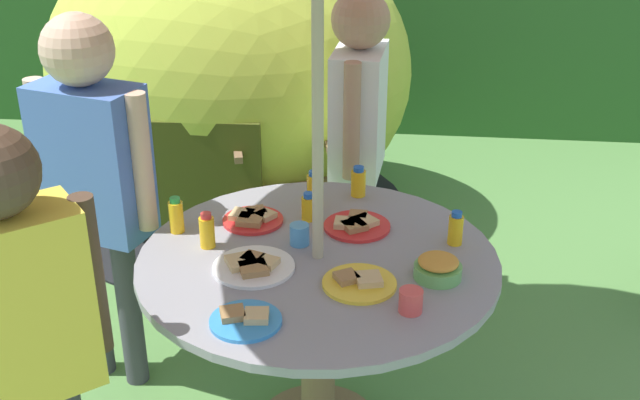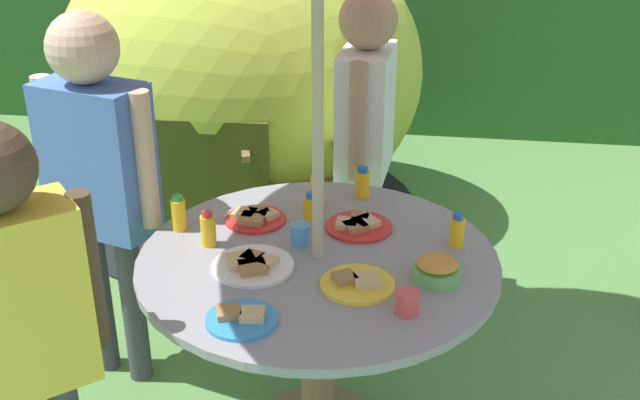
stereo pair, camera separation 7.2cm
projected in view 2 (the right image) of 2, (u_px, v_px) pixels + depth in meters
name	position (u px, v px, depth m)	size (l,w,h in m)	color
garden_table	(318.00, 296.00, 2.59)	(1.17, 1.17, 0.73)	brown
wooden_chair	(288.00, 152.00, 3.78)	(0.56, 0.59, 1.02)	brown
dome_tent	(241.00, 72.00, 4.14)	(2.03, 2.03, 1.62)	#B2C63F
child_in_white_shirt	(366.00, 112.00, 3.28)	(0.24, 0.47, 1.41)	#3F3F47
child_in_blue_shirt	(97.00, 159.00, 2.76)	(0.47, 0.30, 1.44)	#3F3F47
child_in_yellow_shirt	(15.00, 302.00, 2.02)	(0.40, 0.38, 1.37)	#3F3F47
snack_bowl	(437.00, 270.00, 2.38)	(0.15, 0.15, 0.07)	#66B259
plate_back_edge	(241.00, 318.00, 2.19)	(0.20, 0.20, 0.03)	#338CD8
plate_mid_right	(358.00, 225.00, 2.70)	(0.23, 0.23, 0.03)	red
plate_front_edge	(252.00, 264.00, 2.46)	(0.26, 0.26, 0.03)	white
plate_far_right	(357.00, 283.00, 2.36)	(0.23, 0.23, 0.03)	yellow
plate_center_front	(255.00, 217.00, 2.75)	(0.21, 0.21, 0.03)	red
juice_bottle_near_left	(457.00, 231.00, 2.57)	(0.05, 0.05, 0.12)	yellow
juice_bottle_near_right	(362.00, 183.00, 2.92)	(0.06, 0.06, 0.12)	yellow
juice_bottle_far_left	(208.00, 229.00, 2.57)	(0.05, 0.05, 0.12)	yellow
juice_bottle_center_back	(311.00, 207.00, 2.74)	(0.05, 0.05, 0.10)	yellow
juice_bottle_mid_left	(179.00, 214.00, 2.67)	(0.05, 0.05, 0.13)	yellow
juice_bottle_spot_a	(317.00, 189.00, 2.85)	(0.05, 0.05, 0.13)	yellow
cup_near	(300.00, 234.00, 2.59)	(0.07, 0.07, 0.07)	#4C99D8
cup_far	(407.00, 303.00, 2.22)	(0.07, 0.07, 0.07)	#E04C47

